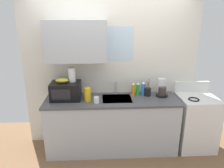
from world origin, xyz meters
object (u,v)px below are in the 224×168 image
paper_towel_roll (72,75)px  dish_soap_bottle_blue (143,89)px  microwave (66,91)px  cereal_canister (87,94)px  stove_range (195,122)px  mug_white (97,100)px  dish_soap_bottle_orange (133,89)px  dish_soap_bottle_green (138,89)px  utensil_crock (147,92)px  banana_bunch (62,80)px  coffee_maker (162,90)px

paper_towel_roll → dish_soap_bottle_blue: paper_towel_roll is taller
microwave → cereal_canister: size_ratio=2.18×
stove_range → mug_white: 1.72m
microwave → mug_white: (0.48, -0.19, -0.09)m
stove_range → cereal_canister: (-1.78, -0.05, 0.55)m
mug_white → paper_towel_roll: bearing=147.6°
microwave → paper_towel_roll: size_ratio=2.09×
dish_soap_bottle_orange → dish_soap_bottle_green: (0.08, 0.02, -0.00)m
microwave → dish_soap_bottle_orange: microwave is taller
stove_range → utensil_crock: utensil_crock is taller
mug_white → stove_range: bearing=5.0°
banana_bunch → cereal_canister: banana_bunch is taller
banana_bunch → dish_soap_bottle_blue: 1.31m
coffee_maker → dish_soap_bottle_blue: coffee_maker is taller
dish_soap_bottle_orange → coffee_maker: bearing=-5.4°
dish_soap_bottle_green → dish_soap_bottle_blue: size_ratio=0.94×
stove_range → microwave: size_ratio=2.35×
utensil_crock → coffee_maker: bearing=-2.9°
microwave → coffee_maker: size_ratio=1.64×
paper_towel_roll → dish_soap_bottle_blue: size_ratio=0.95×
banana_bunch → mug_white: banana_bunch is taller
cereal_canister → utensil_crock: bearing=9.9°
dish_soap_bottle_blue → paper_towel_roll: bearing=-177.3°
mug_white → coffee_maker: bearing=13.2°
banana_bunch → cereal_canister: (0.39, -0.10, -0.20)m
coffee_maker → utensil_crock: (-0.23, 0.01, -0.03)m
paper_towel_roll → coffee_maker: paper_towel_roll is taller
dish_soap_bottle_green → cereal_canister: (-0.82, -0.22, 0.00)m
microwave → dish_soap_bottle_blue: 1.25m
microwave → cereal_canister: bearing=-16.1°
stove_range → dish_soap_bottle_blue: bearing=170.2°
microwave → utensil_crock: utensil_crock is taller
dish_soap_bottle_orange → mug_white: (-0.60, -0.29, -0.06)m
coffee_maker → dish_soap_bottle_orange: (-0.46, 0.04, -0.00)m
dish_soap_bottle_blue → cereal_canister: size_ratio=1.10×
coffee_maker → mug_white: size_ratio=2.95×
paper_towel_roll → mug_white: 0.56m
banana_bunch → dish_soap_bottle_green: size_ratio=0.92×
paper_towel_roll → mug_white: bearing=-32.4°
dish_soap_bottle_orange → mug_white: size_ratio=2.34×
dish_soap_bottle_orange → dish_soap_bottle_blue: bearing=0.8°
mug_white → utensil_crock: size_ratio=0.33×
cereal_canister → dish_soap_bottle_green: bearing=15.3°
paper_towel_roll → utensil_crock: bearing=0.9°
paper_towel_roll → utensil_crock: (1.21, 0.02, -0.31)m
banana_bunch → cereal_canister: bearing=-14.4°
coffee_maker → utensil_crock: size_ratio=0.96×
stove_range → utensil_crock: bearing=171.8°
utensil_crock → banana_bunch: bearing=-177.1°
banana_bunch → utensil_crock: banana_bunch is taller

